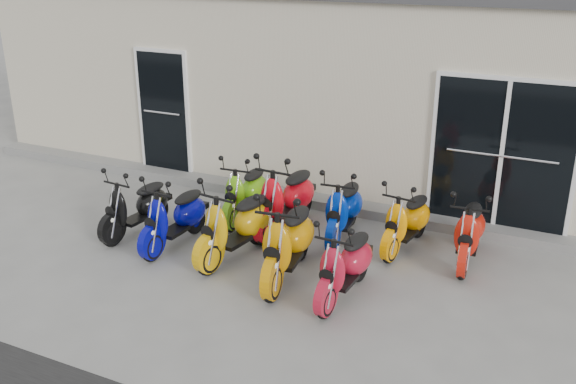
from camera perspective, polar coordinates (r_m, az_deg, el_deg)
name	(u,v)px	position (r m, az deg, el deg)	size (l,w,h in m)	color
ground	(269,258)	(8.75, -1.71, -5.87)	(80.00, 80.00, 0.00)	gray
building	(390,75)	(12.86, 9.03, 10.22)	(14.00, 6.00, 3.20)	beige
front_step	(326,202)	(10.39, 3.38, -0.94)	(14.00, 0.40, 0.15)	gray
door_left	(164,109)	(11.67, -10.99, 7.29)	(1.07, 0.08, 2.22)	black
door_right	(502,151)	(9.54, 18.52, 3.49)	(2.02, 0.08, 2.22)	black
scooter_front_black	(135,199)	(9.51, -13.40, -0.61)	(0.53, 1.47, 1.08)	black
scooter_front_blue	(174,209)	(8.99, -10.08, -1.49)	(0.55, 1.52, 1.13)	#05078F
scooter_front_orange_a	(235,216)	(8.52, -4.69, -2.14)	(0.61, 1.66, 1.23)	#E0A509
scooter_front_orange_b	(288,232)	(7.96, 0.00, -3.60)	(0.63, 1.74, 1.28)	#D18605
scooter_front_red	(345,256)	(7.59, 5.13, -5.72)	(0.54, 1.49, 1.10)	#B8142C
scooter_back_green	(245,185)	(9.78, -3.81, 0.64)	(0.55, 1.50, 1.11)	#66B911
scooter_back_red	(286,190)	(9.33, -0.16, 0.21)	(0.63, 1.73, 1.28)	red
scooter_back_blue	(344,201)	(9.12, 4.99, -0.84)	(0.56, 1.55, 1.14)	#01249F
scooter_back_yellow	(407,213)	(8.92, 10.56, -1.87)	(0.53, 1.46, 1.08)	#FF9B01
scooter_back_extra	(470,224)	(8.74, 15.89, -2.72)	(0.55, 1.50, 1.11)	red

